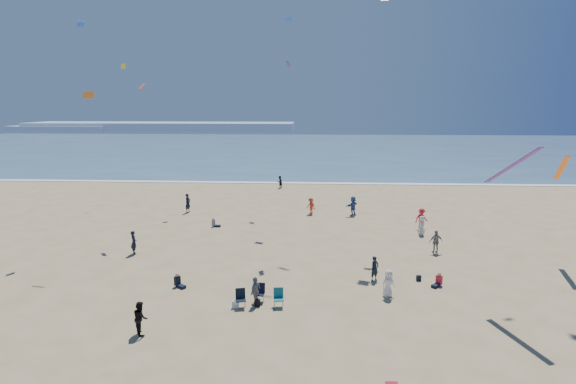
{
  "coord_description": "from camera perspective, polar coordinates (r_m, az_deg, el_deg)",
  "views": [
    {
      "loc": [
        3.33,
        -15.45,
        10.62
      ],
      "look_at": [
        2.0,
        8.0,
        6.02
      ],
      "focal_mm": 28.0,
      "sensor_mm": 36.0,
      "label": 1
    }
  ],
  "objects": [
    {
      "name": "headland_near",
      "position": [
        208.16,
        -26.75,
        7.26
      ],
      "size": [
        40.0,
        14.0,
        2.0
      ],
      "primitive_type": "cube",
      "color": "#7A8EA8",
      "rests_on": "ground"
    },
    {
      "name": "seated_group",
      "position": [
        24.54,
        1.12,
        -13.49
      ],
      "size": [
        17.22,
        27.71,
        0.84
      ],
      "color": "silver",
      "rests_on": "ground"
    },
    {
      "name": "white_tote",
      "position": [
        24.68,
        -6.69,
        -13.99
      ],
      "size": [
        0.35,
        0.2,
        0.4
      ],
      "primitive_type": "cube",
      "color": "silver",
      "rests_on": "ground"
    },
    {
      "name": "chair_cluster",
      "position": [
        24.7,
        -3.62,
        -13.13
      ],
      "size": [
        2.7,
        1.49,
        1.0
      ],
      "color": "black",
      "rests_on": "ground"
    },
    {
      "name": "headland_far",
      "position": [
        196.17,
        -15.75,
        8.03
      ],
      "size": [
        110.0,
        20.0,
        3.2
      ],
      "primitive_type": "cube",
      "color": "#7A8EA8",
      "rests_on": "ground"
    },
    {
      "name": "ground",
      "position": [
        19.04,
        -8.03,
        -22.95
      ],
      "size": [
        220.0,
        220.0,
        0.0
      ],
      "primitive_type": "plane",
      "color": "tan",
      "rests_on": "ground"
    },
    {
      "name": "kites_aloft",
      "position": [
        29.17,
        13.16,
        17.26
      ],
      "size": [
        38.64,
        42.76,
        29.84
      ],
      "color": "green",
      "rests_on": "ground"
    },
    {
      "name": "standing_flyers",
      "position": [
        32.59,
        7.91,
        -6.46
      ],
      "size": [
        34.25,
        49.7,
        1.9
      ],
      "color": "red",
      "rests_on": "ground"
    },
    {
      "name": "ocean",
      "position": [
        111.01,
        1.52,
        5.6
      ],
      "size": [
        220.0,
        100.0,
        0.06
      ],
      "primitive_type": "cube",
      "color": "#476B84",
      "rests_on": "ground"
    },
    {
      "name": "navy_bag",
      "position": [
        29.09,
        16.26,
        -10.44
      ],
      "size": [
        0.28,
        0.18,
        0.34
      ],
      "primitive_type": "cube",
      "color": "black",
      "rests_on": "ground"
    },
    {
      "name": "black_backpack",
      "position": [
        24.77,
        -3.9,
        -13.85
      ],
      "size": [
        0.3,
        0.22,
        0.38
      ],
      "primitive_type": "cube",
      "color": "black",
      "rests_on": "ground"
    },
    {
      "name": "surf_line",
      "position": [
        61.46,
        0.09,
        1.16
      ],
      "size": [
        220.0,
        1.2,
        0.08
      ],
      "primitive_type": "cube",
      "color": "white",
      "rests_on": "ground"
    }
  ]
}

